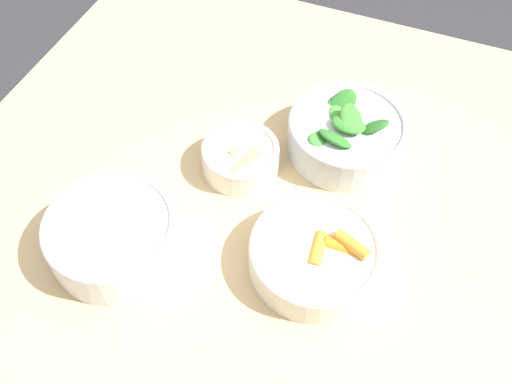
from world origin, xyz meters
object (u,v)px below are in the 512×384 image
Objects in this scene: bowl_carrots at (315,255)px; bowl_beans_hotdog at (113,236)px; bowl_cookies at (240,157)px; bowl_greens at (346,134)px.

bowl_beans_hotdog is at bearing 16.34° from bowl_carrots.
bowl_carrots is 0.99× the size of bowl_beans_hotdog.
bowl_beans_hotdog reaches higher than bowl_carrots.
bowl_beans_hotdog is 1.51× the size of bowl_cookies.
bowl_greens is at bearing -144.51° from bowl_cookies.
bowl_beans_hotdog is (0.25, 0.31, -0.00)m from bowl_greens.
bowl_carrots reaches higher than bowl_cookies.
bowl_greens is at bearing -83.91° from bowl_carrots.
bowl_cookies is (-0.11, -0.21, -0.01)m from bowl_beans_hotdog.
bowl_greens is 0.17m from bowl_cookies.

